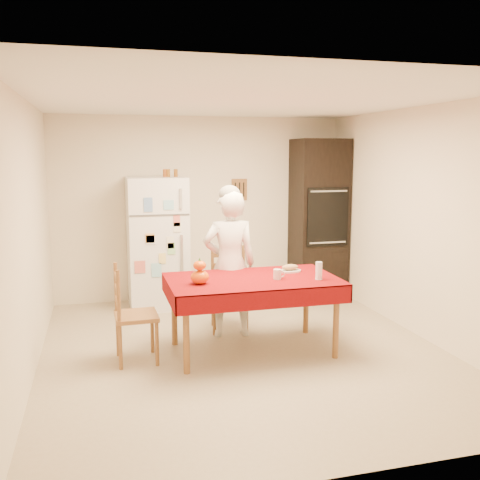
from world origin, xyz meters
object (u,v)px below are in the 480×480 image
object	(u,v)px
dining_table	(253,285)
pumpkin_lower	(200,277)
bread_plate	(290,271)
chair_left	(129,311)
refrigerator	(157,243)
coffee_mug	(277,274)
oven_cabinet	(319,218)
chair_far	(229,285)
wine_glass	(319,271)
seated_woman	(230,264)

from	to	relation	value
dining_table	pumpkin_lower	world-z (taller)	pumpkin_lower
bread_plate	chair_left	bearing A→B (deg)	-175.02
refrigerator	coffee_mug	world-z (taller)	refrigerator
oven_cabinet	coffee_mug	distance (m)	2.46
chair_left	refrigerator	bearing A→B (deg)	-15.86
chair_far	pumpkin_lower	xyz separation A→B (m)	(-0.50, -0.87, 0.32)
refrigerator	chair_left	world-z (taller)	refrigerator
pumpkin_lower	wine_glass	size ratio (longest dim) A/B	1.01
dining_table	pumpkin_lower	xyz separation A→B (m)	(-0.55, -0.09, 0.14)
pumpkin_lower	bread_plate	size ratio (longest dim) A/B	0.74
chair_far	coffee_mug	bearing A→B (deg)	-63.23
coffee_mug	refrigerator	bearing A→B (deg)	115.65
oven_cabinet	dining_table	distance (m)	2.52
dining_table	seated_woman	xyz separation A→B (m)	(-0.10, 0.54, 0.11)
coffee_mug	seated_woman	bearing A→B (deg)	117.20
chair_far	coffee_mug	size ratio (longest dim) A/B	9.50
refrigerator	bread_plate	world-z (taller)	refrigerator
chair_left	coffee_mug	size ratio (longest dim) A/B	9.50
dining_table	seated_woman	bearing A→B (deg)	100.80
chair_left	bread_plate	bearing A→B (deg)	-86.40
pumpkin_lower	wine_glass	bearing A→B (deg)	-5.93
seated_woman	bread_plate	world-z (taller)	seated_woman
seated_woman	coffee_mug	world-z (taller)	seated_woman
refrigerator	wine_glass	xyz separation A→B (m)	(1.36, -2.12, -0.00)
oven_cabinet	coffee_mug	size ratio (longest dim) A/B	22.00
refrigerator	bread_plate	size ratio (longest dim) A/B	7.08
dining_table	bread_plate	bearing A→B (deg)	21.57
chair_left	wine_glass	size ratio (longest dim) A/B	5.40
dining_table	chair_left	distance (m)	1.23
bread_plate	pumpkin_lower	bearing A→B (deg)	-164.73
oven_cabinet	coffee_mug	bearing A→B (deg)	-122.66
oven_cabinet	dining_table	world-z (taller)	oven_cabinet
chair_far	bread_plate	distance (m)	0.83
refrigerator	seated_woman	size ratio (longest dim) A/B	1.06
oven_cabinet	wine_glass	world-z (taller)	oven_cabinet
coffee_mug	wine_glass	xyz separation A→B (m)	(0.39, -0.11, 0.04)
dining_table	bread_plate	distance (m)	0.51
oven_cabinet	bread_plate	bearing A→B (deg)	-121.34
oven_cabinet	wine_glass	size ratio (longest dim) A/B	12.50
coffee_mug	bread_plate	bearing A→B (deg)	50.07
chair_far	chair_left	size ratio (longest dim) A/B	1.00
refrigerator	pumpkin_lower	bearing A→B (deg)	-84.75
wine_glass	bread_plate	size ratio (longest dim) A/B	0.73
wine_glass	dining_table	bearing A→B (deg)	160.82
dining_table	pumpkin_lower	distance (m)	0.58
bread_plate	oven_cabinet	bearing A→B (deg)	58.66
chair_far	chair_left	distance (m)	1.38
seated_woman	oven_cabinet	bearing A→B (deg)	-135.28
refrigerator	pumpkin_lower	xyz separation A→B (m)	(0.18, -2.00, -0.02)
chair_far	seated_woman	world-z (taller)	seated_woman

